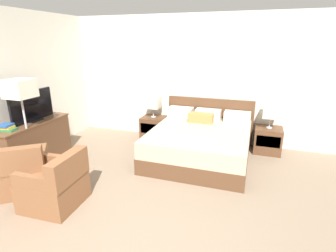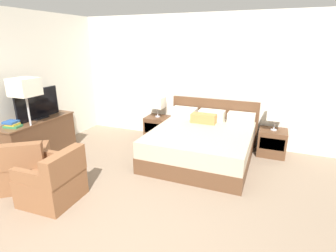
% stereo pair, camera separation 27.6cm
% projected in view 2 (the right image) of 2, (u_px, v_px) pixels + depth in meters
% --- Properties ---
extents(ground_plane, '(10.12, 10.12, 0.00)m').
position_uv_depth(ground_plane, '(115.00, 236.00, 2.98)').
color(ground_plane, '#84705B').
extents(wall_back, '(6.74, 0.06, 2.66)m').
position_uv_depth(wall_back, '(201.00, 80.00, 5.56)').
color(wall_back, silver).
rests_on(wall_back, ground).
extents(wall_left, '(0.06, 5.17, 2.66)m').
position_uv_depth(wall_left, '(23.00, 86.00, 4.80)').
color(wall_left, silver).
rests_on(wall_left, ground).
extents(bed, '(1.83, 1.96, 0.96)m').
position_uv_depth(bed, '(202.00, 143.00, 4.87)').
color(bed, brown).
rests_on(bed, ground).
extents(nightstand_left, '(0.51, 0.46, 0.50)m').
position_uv_depth(nightstand_left, '(158.00, 128.00, 5.92)').
color(nightstand_left, brown).
rests_on(nightstand_left, ground).
extents(nightstand_right, '(0.51, 0.46, 0.50)m').
position_uv_depth(nightstand_right, '(272.00, 143.00, 5.05)').
color(nightstand_right, brown).
rests_on(nightstand_right, ground).
extents(table_lamp_left, '(0.30, 0.30, 0.45)m').
position_uv_depth(table_lamp_left, '(158.00, 102.00, 5.74)').
color(table_lamp_left, '#B7B7BC').
rests_on(table_lamp_left, nightstand_left).
extents(table_lamp_right, '(0.30, 0.30, 0.45)m').
position_uv_depth(table_lamp_right, '(276.00, 113.00, 4.87)').
color(table_lamp_right, '#B7B7BC').
rests_on(table_lamp_right, nightstand_right).
extents(dresser, '(0.49, 1.44, 0.75)m').
position_uv_depth(dresser, '(39.00, 138.00, 4.90)').
color(dresser, brown).
rests_on(dresser, ground).
extents(tv, '(0.18, 0.92, 0.55)m').
position_uv_depth(tv, '(38.00, 104.00, 4.79)').
color(tv, black).
rests_on(tv, dresser).
extents(book_red_cover, '(0.28, 0.22, 0.04)m').
position_uv_depth(book_red_cover, '(13.00, 126.00, 4.36)').
color(book_red_cover, '#2D7042').
rests_on(book_red_cover, dresser).
extents(book_blue_cover, '(0.21, 0.18, 0.03)m').
position_uv_depth(book_blue_cover, '(12.00, 124.00, 4.35)').
color(book_blue_cover, gold).
rests_on(book_blue_cover, book_red_cover).
extents(book_small_top, '(0.23, 0.22, 0.04)m').
position_uv_depth(book_small_top, '(11.00, 122.00, 4.35)').
color(book_small_top, '#234C8E').
rests_on(book_small_top, book_blue_cover).
extents(armchair_by_window, '(0.96, 0.96, 0.76)m').
position_uv_depth(armchair_by_window, '(24.00, 168.00, 3.95)').
color(armchair_by_window, brown).
rests_on(armchair_by_window, ground).
extents(armchair_companion, '(0.72, 0.71, 0.76)m').
position_uv_depth(armchair_companion, '(54.00, 182.00, 3.56)').
color(armchair_companion, brown).
rests_on(armchair_companion, ground).
extents(floor_lamp, '(0.38, 0.38, 1.55)m').
position_uv_depth(floor_lamp, '(25.00, 92.00, 4.27)').
color(floor_lamp, '#B7B7BC').
rests_on(floor_lamp, ground).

